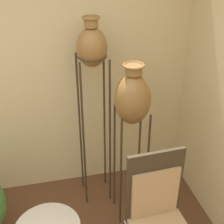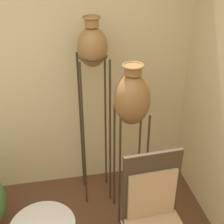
# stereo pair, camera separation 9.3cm
# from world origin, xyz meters

# --- Properties ---
(wall_back) EXTENTS (7.65, 0.06, 2.70)m
(wall_back) POSITION_xyz_m (0.00, 1.85, 1.35)
(wall_back) COLOR beige
(wall_back) RESTS_ON ground_plane
(vase_stand_tall) EXTENTS (0.28, 0.28, 1.95)m
(vase_stand_tall) POSITION_xyz_m (0.76, 1.53, 1.62)
(vase_stand_tall) COLOR #382D1E
(vase_stand_tall) RESTS_ON ground_plane
(vase_stand_medium) EXTENTS (0.32, 0.32, 1.63)m
(vase_stand_medium) POSITION_xyz_m (1.04, 1.18, 1.30)
(vase_stand_medium) COLOR #382D1E
(vase_stand_medium) RESTS_ON ground_plane
(chair) EXTENTS (0.50, 0.50, 1.16)m
(chair) POSITION_xyz_m (1.08, 0.49, 0.64)
(chair) COLOR #382D1E
(chair) RESTS_ON ground_plane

